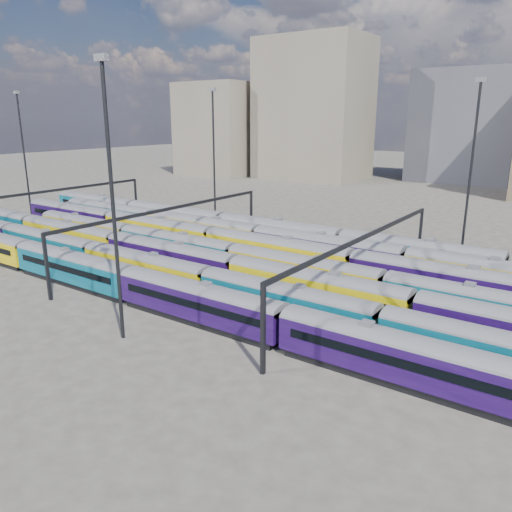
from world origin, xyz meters
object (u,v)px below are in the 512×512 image
Objects in this scene: rake_0 at (397,352)px; rake_2 at (235,268)px; rake_1 at (284,299)px; mast_2 at (112,194)px.

rake_2 is at bearing 157.23° from rake_0.
rake_2 is (-23.83, 10.00, 0.13)m from rake_0.
mast_2 is at bearing -131.99° from rake_1.
rake_2 is 20.34m from mast_2.
mast_2 is at bearing -164.01° from rake_0.
rake_0 reaches higher than rake_1.
rake_2 reaches higher than rake_0.
mast_2 is at bearing -92.04° from rake_2.
rake_0 is at bearing -20.15° from rake_1.
mast_2 is (-0.61, -17.00, 11.15)m from rake_2.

